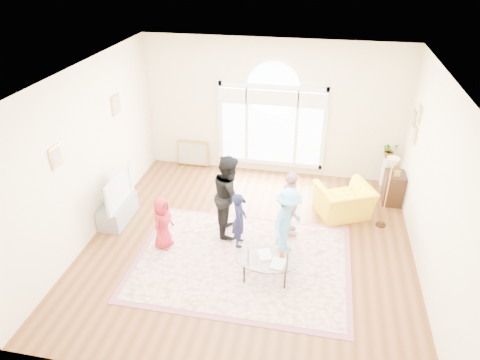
% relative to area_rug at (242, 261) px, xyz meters
% --- Properties ---
extents(ground, '(6.00, 6.00, 0.00)m').
position_rel_area_rug_xyz_m(ground, '(0.03, 0.51, -0.01)').
color(ground, '#5A3317').
rests_on(ground, ground).
extents(room_shell, '(6.00, 6.00, 6.00)m').
position_rel_area_rug_xyz_m(room_shell, '(0.04, 3.34, 1.56)').
color(room_shell, beige).
rests_on(room_shell, ground).
extents(area_rug, '(3.60, 2.60, 0.02)m').
position_rel_area_rug_xyz_m(area_rug, '(0.00, 0.00, 0.00)').
color(area_rug, beige).
rests_on(area_rug, ground).
extents(rug_border, '(3.80, 2.80, 0.01)m').
position_rel_area_rug_xyz_m(rug_border, '(-0.00, 0.00, -0.00)').
color(rug_border, '#945563').
rests_on(rug_border, ground).
extents(tv_console, '(0.45, 1.00, 0.42)m').
position_rel_area_rug_xyz_m(tv_console, '(-2.72, 0.81, 0.20)').
color(tv_console, gray).
rests_on(tv_console, ground).
extents(television, '(0.17, 1.12, 0.64)m').
position_rel_area_rug_xyz_m(television, '(-2.71, 0.81, 0.73)').
color(television, black).
rests_on(television, tv_console).
extents(coffee_table, '(1.06, 0.68, 0.54)m').
position_rel_area_rug_xyz_m(coffee_table, '(0.47, -0.34, 0.39)').
color(coffee_table, silver).
rests_on(coffee_table, ground).
extents(armchair, '(1.33, 1.27, 0.68)m').
position_rel_area_rug_xyz_m(armchair, '(1.76, 1.86, 0.33)').
color(armchair, yellow).
rests_on(armchair, ground).
extents(side_cabinet, '(0.40, 0.50, 0.70)m').
position_rel_area_rug_xyz_m(side_cabinet, '(2.81, 2.58, 0.34)').
color(side_cabinet, black).
rests_on(side_cabinet, ground).
extents(floor_lamp, '(0.30, 0.30, 1.51)m').
position_rel_area_rug_xyz_m(floor_lamp, '(2.52, 1.64, 1.27)').
color(floor_lamp, black).
rests_on(floor_lamp, ground).
extents(plant_pedestal, '(0.20, 0.20, 0.70)m').
position_rel_area_rug_xyz_m(plant_pedestal, '(2.73, 3.33, 0.34)').
color(plant_pedestal, white).
rests_on(plant_pedestal, ground).
extents(potted_plant, '(0.43, 0.40, 0.38)m').
position_rel_area_rug_xyz_m(potted_plant, '(2.73, 3.33, 0.88)').
color(potted_plant, '#33722D').
rests_on(potted_plant, plant_pedestal).
extents(leaning_picture, '(0.80, 0.14, 0.62)m').
position_rel_area_rug_xyz_m(leaning_picture, '(-1.91, 3.41, -0.01)').
color(leaning_picture, tan).
rests_on(leaning_picture, ground).
extents(child_red, '(0.42, 0.55, 1.02)m').
position_rel_area_rug_xyz_m(child_red, '(-1.51, 0.16, 0.52)').
color(child_red, maroon).
rests_on(child_red, area_rug).
extents(child_navy, '(0.32, 0.43, 1.09)m').
position_rel_area_rug_xyz_m(child_navy, '(-0.15, 0.48, 0.56)').
color(child_navy, '#161839').
rests_on(child_navy, area_rug).
extents(child_black, '(0.77, 0.90, 1.62)m').
position_rel_area_rug_xyz_m(child_black, '(-0.41, 0.86, 0.82)').
color(child_black, black).
rests_on(child_black, area_rug).
extents(child_pink, '(0.51, 0.84, 1.34)m').
position_rel_area_rug_xyz_m(child_pink, '(0.72, 0.98, 0.68)').
color(child_pink, '#E1A3AB').
rests_on(child_pink, area_rug).
extents(child_blue, '(0.77, 0.96, 1.30)m').
position_rel_area_rug_xyz_m(child_blue, '(0.73, 0.45, 0.66)').
color(child_blue, '#6CB6EF').
rests_on(child_blue, area_rug).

